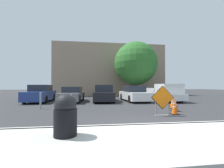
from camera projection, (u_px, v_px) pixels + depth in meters
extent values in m
plane|color=#333335|center=(109.00, 100.00, 14.94)|extent=(96.00, 96.00, 0.00)
cube|color=beige|center=(160.00, 140.00, 3.71)|extent=(27.97, 2.66, 0.14)
cube|color=beige|center=(142.00, 126.00, 5.03)|extent=(27.97, 0.20, 0.14)
cube|color=black|center=(163.00, 97.00, 7.15)|extent=(1.14, 0.02, 1.14)
cube|color=orange|center=(163.00, 97.00, 7.14)|extent=(1.07, 0.02, 1.07)
cube|color=slate|center=(162.00, 115.00, 7.19)|extent=(0.76, 0.20, 0.02)
cube|color=slate|center=(156.00, 107.00, 7.15)|extent=(0.04, 0.04, 0.87)
cube|color=slate|center=(168.00, 106.00, 7.23)|extent=(0.04, 0.04, 0.87)
cube|color=black|center=(174.00, 114.00, 7.49)|extent=(0.39, 0.39, 0.03)
cone|color=#EA590F|center=(174.00, 106.00, 7.50)|extent=(0.29, 0.29, 0.74)
cylinder|color=white|center=(174.00, 103.00, 7.50)|extent=(0.09, 0.09, 0.07)
cylinder|color=white|center=(174.00, 107.00, 7.50)|extent=(0.16, 0.16, 0.07)
cube|color=black|center=(175.00, 111.00, 8.43)|extent=(0.41, 0.41, 0.03)
cone|color=#EA590F|center=(175.00, 104.00, 8.44)|extent=(0.30, 0.30, 0.71)
cylinder|color=white|center=(175.00, 102.00, 8.44)|extent=(0.10, 0.10, 0.06)
cylinder|color=white|center=(175.00, 105.00, 8.44)|extent=(0.17, 0.17, 0.06)
cube|color=black|center=(173.00, 108.00, 9.47)|extent=(0.44, 0.44, 0.03)
cone|color=#EA590F|center=(173.00, 103.00, 9.48)|extent=(0.33, 0.33, 0.60)
cylinder|color=white|center=(173.00, 101.00, 9.48)|extent=(0.10, 0.10, 0.05)
cylinder|color=white|center=(173.00, 103.00, 9.48)|extent=(0.18, 0.18, 0.05)
cube|color=black|center=(173.00, 106.00, 10.48)|extent=(0.50, 0.50, 0.03)
cone|color=#EA590F|center=(173.00, 102.00, 10.49)|extent=(0.37, 0.37, 0.57)
cylinder|color=white|center=(173.00, 100.00, 10.49)|extent=(0.11, 0.11, 0.05)
cylinder|color=white|center=(173.00, 102.00, 10.49)|extent=(0.20, 0.20, 0.05)
cube|color=navy|center=(40.00, 95.00, 13.47)|extent=(1.88, 4.49, 0.78)
cube|color=#1E232D|center=(41.00, 88.00, 13.59)|extent=(1.61, 2.08, 0.57)
cylinder|color=black|center=(46.00, 99.00, 12.23)|extent=(0.21, 0.65, 0.64)
cylinder|color=black|center=(24.00, 100.00, 11.98)|extent=(0.21, 0.65, 0.64)
cylinder|color=black|center=(54.00, 97.00, 14.95)|extent=(0.21, 0.65, 0.64)
cylinder|color=black|center=(36.00, 97.00, 14.71)|extent=(0.21, 0.65, 0.64)
cube|color=slate|center=(72.00, 96.00, 13.49)|extent=(1.94, 4.36, 0.66)
cube|color=#1E232D|center=(73.00, 90.00, 13.61)|extent=(1.60, 2.04, 0.51)
cylinder|color=black|center=(79.00, 99.00, 12.23)|extent=(0.24, 0.68, 0.67)
cylinder|color=black|center=(59.00, 99.00, 12.11)|extent=(0.24, 0.68, 0.67)
cylinder|color=black|center=(83.00, 97.00, 14.86)|extent=(0.24, 0.68, 0.67)
cylinder|color=black|center=(67.00, 97.00, 14.75)|extent=(0.24, 0.68, 0.67)
cube|color=black|center=(104.00, 96.00, 13.70)|extent=(2.03, 4.40, 0.73)
cube|color=#1E232D|center=(104.00, 88.00, 13.82)|extent=(1.67, 2.07, 0.62)
cylinder|color=black|center=(114.00, 99.00, 12.42)|extent=(0.24, 0.64, 0.62)
cylinder|color=black|center=(94.00, 99.00, 12.32)|extent=(0.24, 0.64, 0.62)
cylinder|color=black|center=(112.00, 97.00, 15.08)|extent=(0.24, 0.64, 0.62)
cylinder|color=black|center=(96.00, 97.00, 14.97)|extent=(0.24, 0.64, 0.62)
cube|color=white|center=(134.00, 96.00, 13.99)|extent=(2.11, 4.51, 0.69)
cube|color=#1E232D|center=(134.00, 89.00, 14.10)|extent=(1.75, 2.12, 0.58)
cylinder|color=black|center=(149.00, 99.00, 12.80)|extent=(0.24, 0.67, 0.66)
cylinder|color=black|center=(130.00, 99.00, 12.48)|extent=(0.24, 0.67, 0.66)
cylinder|color=black|center=(138.00, 97.00, 15.49)|extent=(0.24, 0.67, 0.66)
cylinder|color=black|center=(122.00, 97.00, 15.17)|extent=(0.24, 0.67, 0.66)
cube|color=silver|center=(163.00, 96.00, 14.46)|extent=(2.04, 5.22, 0.55)
cube|color=silver|center=(169.00, 89.00, 13.31)|extent=(1.83, 2.10, 0.85)
cube|color=silver|center=(154.00, 90.00, 16.68)|extent=(1.86, 0.13, 0.45)
cube|color=silver|center=(167.00, 90.00, 15.60)|extent=(0.14, 2.49, 0.45)
cube|color=silver|center=(150.00, 90.00, 15.39)|extent=(0.14, 2.49, 0.45)
cylinder|color=black|center=(181.00, 98.00, 13.01)|extent=(0.25, 0.74, 0.74)
cylinder|color=black|center=(161.00, 98.00, 12.81)|extent=(0.25, 0.74, 0.74)
cylinder|color=black|center=(164.00, 96.00, 16.10)|extent=(0.25, 0.74, 0.74)
cylinder|color=black|center=(148.00, 96.00, 15.90)|extent=(0.25, 0.74, 0.74)
cylinder|color=black|center=(65.00, 122.00, 3.84)|extent=(0.58, 0.58, 0.69)
sphere|color=black|center=(66.00, 105.00, 3.84)|extent=(0.55, 0.55, 0.55)
cylinder|color=gray|center=(71.00, 102.00, 9.54)|extent=(0.11, 0.11, 0.82)
sphere|color=gray|center=(71.00, 95.00, 9.55)|extent=(0.12, 0.12, 0.12)
cylinder|color=gray|center=(40.00, 101.00, 9.30)|extent=(0.11, 0.11, 0.97)
sphere|color=gray|center=(41.00, 93.00, 9.31)|extent=(0.12, 0.12, 0.12)
cube|color=gray|center=(109.00, 71.00, 23.89)|extent=(16.40, 5.00, 7.64)
cylinder|color=#513823|center=(136.00, 88.00, 19.02)|extent=(0.32, 0.32, 2.25)
sphere|color=#2D6B28|center=(136.00, 63.00, 19.06)|extent=(5.46, 5.46, 5.46)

